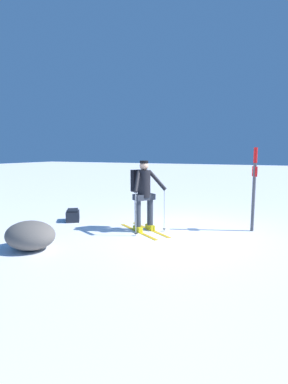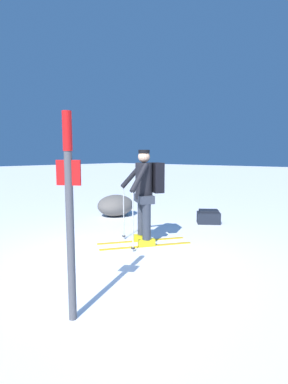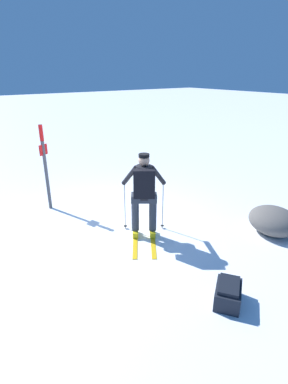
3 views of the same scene
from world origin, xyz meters
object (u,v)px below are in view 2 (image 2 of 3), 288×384
(dropped_backpack, at_px, (208,217))
(trail_marker, at_px, (69,200))
(skier, at_px, (146,190))
(rock_boulder, at_px, (116,205))

(dropped_backpack, relative_size, trail_marker, 0.31)
(skier, xyz_separation_m, trail_marker, (2.44, 1.09, 0.21))
(dropped_backpack, height_order, trail_marker, trail_marker)
(skier, height_order, trail_marker, trail_marker)
(skier, relative_size, rock_boulder, 1.67)
(skier, bearing_deg, dropped_backpack, 177.75)
(dropped_backpack, height_order, rock_boulder, rock_boulder)
(trail_marker, bearing_deg, dropped_backpack, -167.87)
(skier, xyz_separation_m, rock_boulder, (-1.42, -2.25, -0.71))
(skier, height_order, rock_boulder, skier)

